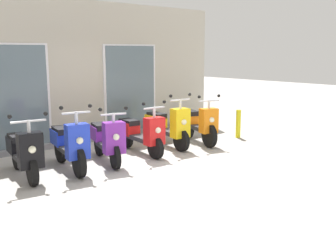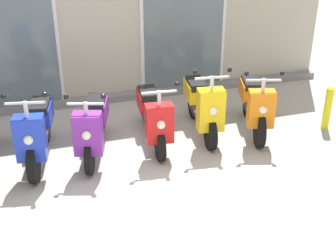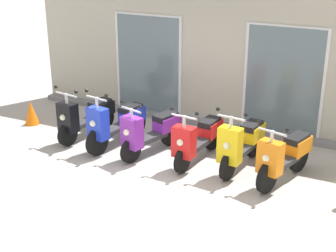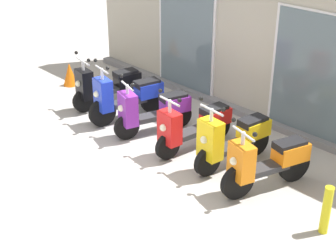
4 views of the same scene
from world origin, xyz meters
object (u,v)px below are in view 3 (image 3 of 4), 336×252
(scooter_yellow, at_px, (241,143))
(scooter_orange, at_px, (284,156))
(scooter_purple, at_px, (150,131))
(scooter_red, at_px, (198,138))
(scooter_black, at_px, (86,116))
(scooter_blue, at_px, (116,123))
(traffic_cone, at_px, (31,113))

(scooter_yellow, distance_m, scooter_orange, 0.83)
(scooter_yellow, bearing_deg, scooter_purple, -174.51)
(scooter_purple, bearing_deg, scooter_orange, -0.14)
(scooter_red, bearing_deg, scooter_orange, -4.59)
(scooter_yellow, bearing_deg, scooter_black, -179.88)
(scooter_black, relative_size, scooter_yellow, 0.99)
(scooter_blue, distance_m, traffic_cone, 2.31)
(scooter_black, bearing_deg, scooter_purple, -5.81)
(scooter_blue, bearing_deg, traffic_cone, 175.04)
(traffic_cone, bearing_deg, scooter_red, -1.64)
(scooter_blue, bearing_deg, scooter_orange, -0.79)
(scooter_blue, bearing_deg, scooter_purple, -2.93)
(scooter_orange, bearing_deg, scooter_blue, 179.21)
(scooter_red, bearing_deg, scooter_black, 179.18)
(scooter_black, distance_m, scooter_red, 2.49)
(scooter_black, xyz_separation_m, scooter_red, (2.49, -0.04, -0.01))
(scooter_blue, distance_m, scooter_purple, 0.78)
(scooter_purple, height_order, scooter_orange, scooter_orange)
(scooter_purple, bearing_deg, scooter_black, 174.19)
(scooter_yellow, bearing_deg, traffic_cone, 179.14)
(scooter_red, distance_m, traffic_cone, 3.99)
(scooter_red, relative_size, traffic_cone, 3.11)
(scooter_blue, relative_size, scooter_orange, 1.06)
(scooter_black, relative_size, scooter_blue, 0.96)
(scooter_purple, xyz_separation_m, traffic_cone, (-3.06, 0.24, -0.21))
(scooter_black, relative_size, traffic_cone, 3.00)
(scooter_yellow, xyz_separation_m, scooter_orange, (0.81, -0.17, -0.01))
(scooter_purple, distance_m, traffic_cone, 3.08)
(scooter_orange, height_order, traffic_cone, scooter_orange)
(scooter_red, distance_m, scooter_yellow, 0.81)
(scooter_blue, height_order, scooter_orange, scooter_blue)
(scooter_blue, bearing_deg, scooter_yellow, 2.89)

